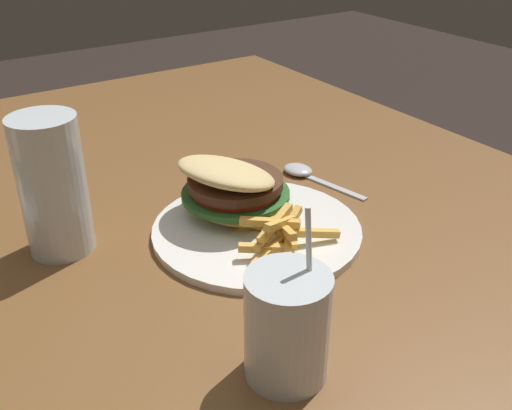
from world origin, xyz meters
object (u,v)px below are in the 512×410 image
Objects in this scene: meal_plate_near at (242,204)px; beer_glass at (53,190)px; spoon at (302,172)px; juice_glass at (287,329)px.

meal_plate_near is 1.59× the size of beer_glass.
beer_glass is at bearing 77.81° from spoon.
meal_plate_near is 0.23m from beer_glass.
beer_glass reaches higher than meal_plate_near.
juice_glass is at bearing 155.88° from meal_plate_near.
juice_glass is 0.42m from spoon.
beer_glass is 0.34m from juice_glass.
juice_glass is (-0.32, -0.10, -0.03)m from beer_glass.
spoon is at bearing -39.65° from juice_glass.
juice_glass is at bearing 128.32° from spoon.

